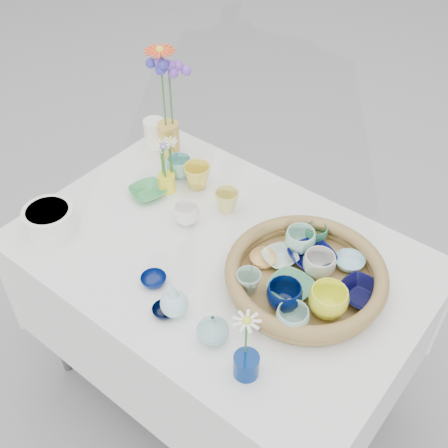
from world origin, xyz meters
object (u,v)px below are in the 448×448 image
Objects in this scene: display_table at (221,383)px; bud_vase_seafoam at (213,328)px; tall_vase_yellow at (169,141)px; wicker_tray at (306,276)px.

bud_vase_seafoam is at bearing -54.49° from display_table.
bud_vase_seafoam is 0.84m from tall_vase_yellow.
bud_vase_seafoam reaches higher than display_table.
tall_vase_yellow is (-0.74, 0.22, 0.03)m from wicker_tray.
display_table is 0.99m from tall_vase_yellow.
tall_vase_yellow is at bearing 140.44° from bud_vase_seafoam.
tall_vase_yellow is at bearing 149.48° from display_table.
wicker_tray is 3.23× the size of tall_vase_yellow.
tall_vase_yellow reaches higher than display_table.
wicker_tray is (0.28, 0.05, 0.80)m from display_table.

